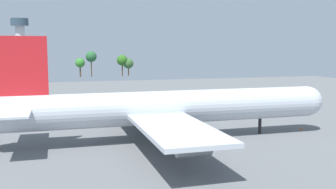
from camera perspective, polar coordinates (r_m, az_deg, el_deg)
name	(u,v)px	position (r m, az deg, el deg)	size (l,w,h in m)	color
ground_plane	(168,140)	(79.09, 0.00, -6.74)	(285.47, 285.47, 0.00)	slate
cargo_airplane	(167,108)	(77.70, -0.19, -1.98)	(71.37, 57.09, 20.79)	silver
safety_cone_nose	(301,128)	(93.94, 19.02, -4.70)	(0.50, 0.50, 0.71)	orange
control_tower	(20,44)	(217.52, -20.95, 6.92)	(8.96, 8.96, 33.73)	silver
tree_line_backdrop	(103,61)	(252.50, -9.51, 4.94)	(70.22, 7.11, 16.39)	#51381E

